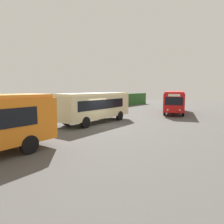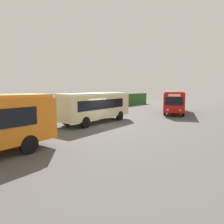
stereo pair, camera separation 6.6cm
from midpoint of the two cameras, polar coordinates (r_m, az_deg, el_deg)
The scene contains 5 objects.
ground_plane at distance 19.31m, azimuth -3.37°, elevation -3.74°, with size 86.00×86.00×0.00m, color #514F4C.
bus_cream at distance 20.81m, azimuth -4.56°, elevation 1.79°, with size 8.95×2.80×2.97m.
bus_red at distance 30.09m, azimuth 16.97°, elevation 3.03°, with size 9.78×5.46×3.01m.
person_right at distance 19.55m, azimuth -16.42°, elevation -1.17°, with size 0.43×0.49×1.73m.
hedge_row at distance 26.99m, azimuth -20.24°, elevation 1.33°, with size 55.00×1.14×2.37m, color #2B5C27.
Camera 2 is at (-14.38, -12.42, 3.44)m, focal length 33.25 mm.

